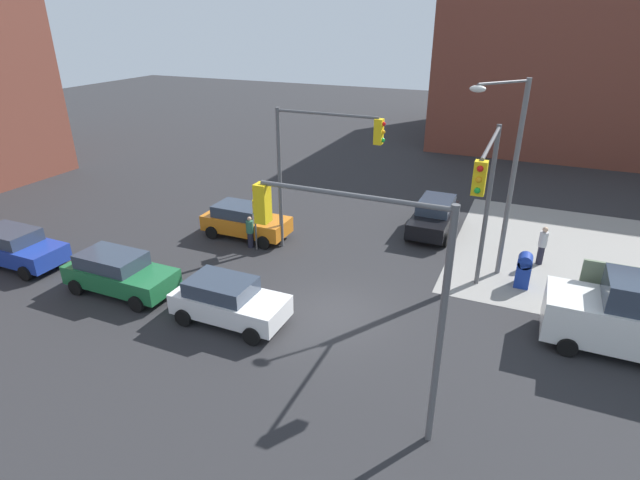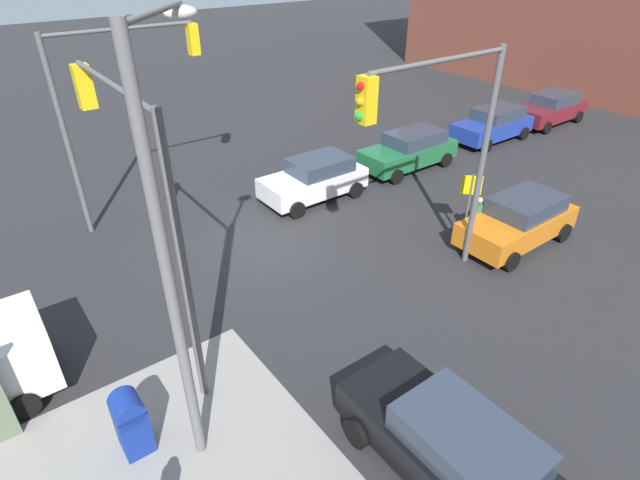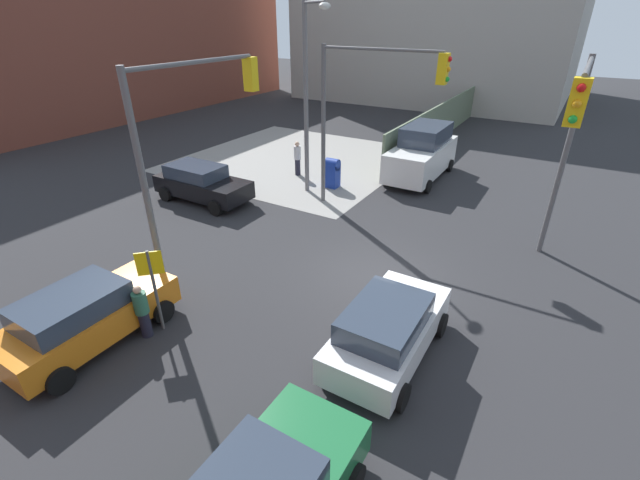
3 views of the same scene
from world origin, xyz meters
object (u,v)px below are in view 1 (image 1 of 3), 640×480
Objects in this scene: traffic_signal_nw_corner at (317,156)px; hatchback_green at (119,272)px; pedestrian_crossing at (542,245)px; mailbox_blue at (524,269)px; traffic_signal_ne_corner at (486,190)px; street_lamp_corner at (508,167)px; van_white_delivery at (640,319)px; traffic_signal_se_corner at (366,269)px; pedestrian_waiting at (250,232)px; sedan_black at (434,216)px; sedan_blue at (16,247)px; hatchback_orange at (245,220)px; sedan_white at (228,300)px.

traffic_signal_nw_corner is 9.33m from hatchback_green.
mailbox_blue is at bearing -132.53° from pedestrian_crossing.
traffic_signal_ne_corner is 0.81× the size of street_lamp_corner.
traffic_signal_se_corner is at bearing -138.62° from van_white_delivery.
mailbox_blue is at bearing 138.10° from van_white_delivery.
traffic_signal_nw_corner is 10.43m from traffic_signal_se_corner.
street_lamp_corner reaches higher than pedestrian_waiting.
pedestrian_waiting is (-7.51, -5.36, -0.05)m from sedan_black.
traffic_signal_se_corner is at bearing -86.22° from sedan_black.
street_lamp_corner is 5.17× the size of pedestrian_waiting.
van_white_delivery is 6.35m from pedestrian_crossing.
pedestrian_waiting reaches higher than mailbox_blue.
van_white_delivery is at bearing 174.05° from pedestrian_waiting.
traffic_signal_se_corner is 1.20× the size of van_white_delivery.
traffic_signal_se_corner is 1.49× the size of sedan_blue.
sedan_blue is at bearing 175.22° from pedestrian_crossing.
pedestrian_crossing is at bearing 23.72° from sedan_blue.
sedan_blue is at bearing -166.72° from traffic_signal_ne_corner.
sedan_blue is 10.16m from pedestrian_waiting.
street_lamp_corner is 4.60m from pedestrian_crossing.
street_lamp_corner is at bearing -162.80° from pedestrian_crossing.
pedestrian_crossing reaches higher than hatchback_orange.
sedan_black is at bearing 93.78° from traffic_signal_se_corner.
street_lamp_corner reaches higher than pedestrian_crossing.
pedestrian_waiting is at bearing 173.24° from traffic_signal_ne_corner.
hatchback_green is at bearing 179.48° from sedan_white.
mailbox_blue is 21.56m from sedan_blue.
traffic_signal_ne_corner reaches higher than sedan_white.
traffic_signal_se_corner reaches higher than sedan_white.
sedan_black is (-4.49, 4.16, 0.08)m from mailbox_blue.
mailbox_blue is 6.12m from sedan_black.
sedan_white is at bearing -165.81° from pedestrian_crossing.
pedestrian_crossing is 13.10m from pedestrian_waiting.
pedestrian_waiting is at bearing 172.68° from van_white_delivery.
sedan_white is (-0.62, -6.40, -3.75)m from traffic_signal_nw_corner.
traffic_signal_ne_corner is at bearing -144.01° from pedestrian_crossing.
traffic_signal_nw_corner is 1.00× the size of traffic_signal_ne_corner.
sedan_black is 9.47m from hatchback_orange.
traffic_signal_nw_corner is at bearing -166.05° from pedestrian_waiting.
sedan_black is (10.09, 11.02, -0.00)m from hatchback_green.
mailbox_blue is at bearing 3.23° from traffic_signal_nw_corner.
traffic_signal_se_corner is 1.00× the size of traffic_signal_ne_corner.
traffic_signal_se_corner is 7.46m from sedan_white.
traffic_signal_nw_corner is 9.67m from mailbox_blue.
traffic_signal_se_corner reaches higher than mailbox_blue.
traffic_signal_se_corner is at bearing -13.53° from hatchback_green.
mailbox_blue is at bearing 69.33° from traffic_signal_se_corner.
traffic_signal_ne_corner is 1.49× the size of sedan_blue.
pedestrian_crossing is at bearing -19.11° from sedan_black.
pedestrian_crossing reaches higher than hatchback_green.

